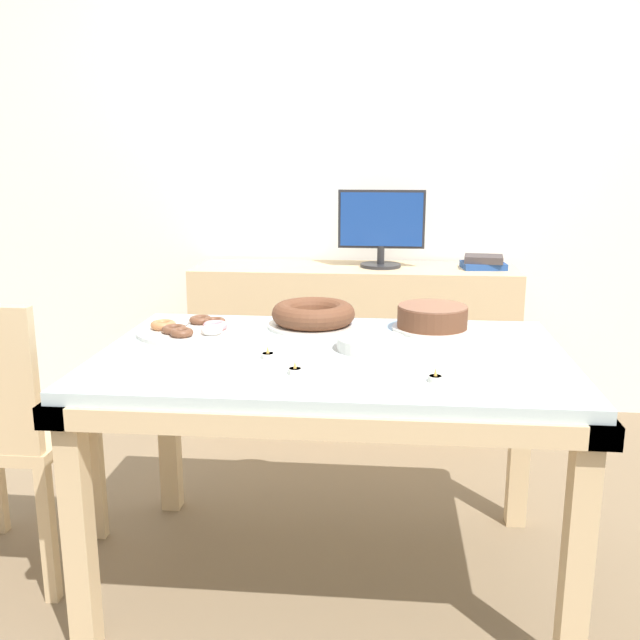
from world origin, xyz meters
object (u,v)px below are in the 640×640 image
(book_stack, at_px, (483,262))
(tealight_near_front, at_px, (268,355))
(plate_stack, at_px, (371,343))
(computer_monitor, at_px, (381,229))
(cake_chocolate_round, at_px, (432,318))
(cake_golden_bundt, at_px, (313,315))
(pastry_platter, at_px, (193,329))
(tealight_near_cakes, at_px, (435,378))
(tealight_left_edge, at_px, (295,370))

(book_stack, bearing_deg, tealight_near_front, -118.36)
(plate_stack, xyz_separation_m, tealight_near_front, (-0.30, -0.12, -0.01))
(computer_monitor, bearing_deg, cake_chocolate_round, -80.38)
(book_stack, distance_m, plate_stack, 1.48)
(cake_golden_bundt, height_order, plate_stack, cake_golden_bundt)
(computer_monitor, relative_size, tealight_near_front, 10.60)
(cake_chocolate_round, relative_size, pastry_platter, 0.71)
(computer_monitor, distance_m, pastry_platter, 1.39)
(computer_monitor, bearing_deg, pastry_platter, -116.57)
(plate_stack, height_order, tealight_near_cakes, plate_stack)
(tealight_near_cakes, bearing_deg, cake_golden_bundt, 123.99)
(plate_stack, bearing_deg, book_stack, 69.64)
(cake_chocolate_round, distance_m, plate_stack, 0.33)
(plate_stack, height_order, tealight_near_front, plate_stack)
(cake_chocolate_round, xyz_separation_m, plate_stack, (-0.20, -0.27, -0.02))
(pastry_platter, bearing_deg, plate_stack, -14.32)
(pastry_platter, bearing_deg, book_stack, 47.81)
(cake_golden_bundt, height_order, pastry_platter, cake_golden_bundt)
(pastry_platter, xyz_separation_m, tealight_near_cakes, (0.78, -0.45, -0.00))
(cake_golden_bundt, distance_m, tealight_near_front, 0.41)
(tealight_left_edge, xyz_separation_m, tealight_near_front, (-0.10, 0.14, 0.00))
(computer_monitor, height_order, plate_stack, computer_monitor)
(cake_chocolate_round, height_order, cake_golden_bundt, cake_chocolate_round)
(computer_monitor, relative_size, book_stack, 1.94)
(pastry_platter, distance_m, tealight_left_edge, 0.58)
(tealight_near_cakes, relative_size, tealight_left_edge, 1.00)
(tealight_near_front, bearing_deg, computer_monitor, 78.25)
(book_stack, height_order, cake_golden_bundt, book_stack)
(cake_chocolate_round, bearing_deg, computer_monitor, 99.62)
(book_stack, bearing_deg, pastry_platter, -132.19)
(book_stack, bearing_deg, cake_chocolate_round, -105.53)
(cake_golden_bundt, bearing_deg, tealight_near_cakes, -56.01)
(cake_golden_bundt, distance_m, plate_stack, 0.34)
(computer_monitor, height_order, cake_chocolate_round, computer_monitor)
(computer_monitor, height_order, tealight_near_front, computer_monitor)
(computer_monitor, bearing_deg, tealight_near_front, -101.75)
(tealight_left_edge, bearing_deg, cake_golden_bundt, 90.55)
(tealight_near_cakes, bearing_deg, cake_chocolate_round, 87.60)
(book_stack, height_order, tealight_near_front, book_stack)
(cake_chocolate_round, xyz_separation_m, cake_golden_bundt, (-0.41, 0.01, -0.00))
(computer_monitor, xyz_separation_m, pastry_platter, (-0.62, -1.23, -0.22))
(computer_monitor, bearing_deg, plate_stack, -90.55)
(computer_monitor, bearing_deg, tealight_left_edge, -97.39)
(book_stack, relative_size, tealight_left_edge, 5.46)
(book_stack, xyz_separation_m, cake_chocolate_round, (-0.31, -1.12, -0.03))
(plate_stack, bearing_deg, pastry_platter, 165.68)
(computer_monitor, distance_m, tealight_near_front, 1.56)
(book_stack, relative_size, tealight_near_front, 5.46)
(computer_monitor, distance_m, cake_golden_bundt, 1.15)
(cake_golden_bundt, relative_size, pastry_platter, 0.84)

